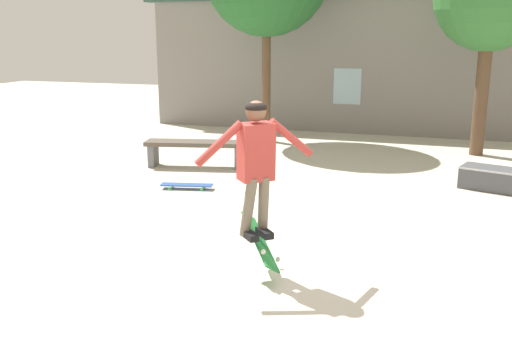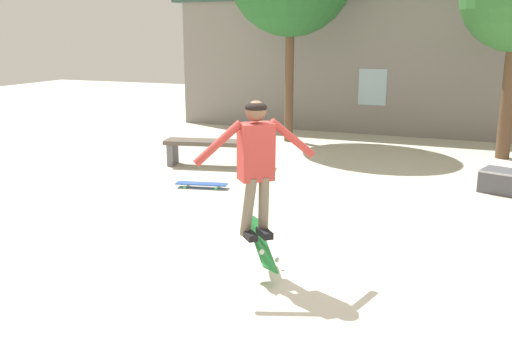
# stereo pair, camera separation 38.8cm
# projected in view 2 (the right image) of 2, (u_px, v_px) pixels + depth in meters

# --- Properties ---
(ground_plane) EXTENTS (40.00, 40.00, 0.00)m
(ground_plane) POSITION_uv_depth(u_px,v_px,m) (293.00, 271.00, 6.22)
(ground_plane) COLOR beige
(building_backdrop) EXTENTS (12.98, 0.52, 4.95)m
(building_backdrop) POSITION_uv_depth(u_px,v_px,m) (411.00, 60.00, 13.96)
(building_backdrop) COLOR gray
(building_backdrop) RESTS_ON ground_plane
(park_bench) EXTENTS (1.97, 0.85, 0.51)m
(park_bench) POSITION_uv_depth(u_px,v_px,m) (214.00, 147.00, 11.01)
(park_bench) COLOR brown
(park_bench) RESTS_ON ground_plane
(skater) EXTENTS (1.02, 0.94, 1.43)m
(skater) POSITION_uv_depth(u_px,v_px,m) (256.00, 158.00, 5.78)
(skater) COLOR #B23833
(skateboard_flipping) EXTENTS (0.59, 0.77, 0.48)m
(skateboard_flipping) POSITION_uv_depth(u_px,v_px,m) (260.00, 241.00, 6.08)
(skateboard_flipping) COLOR #237F38
(skateboard_resting) EXTENTS (0.88, 0.37, 0.08)m
(skateboard_resting) POSITION_uv_depth(u_px,v_px,m) (202.00, 184.00, 9.52)
(skateboard_resting) COLOR #2D519E
(skateboard_resting) RESTS_ON ground_plane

